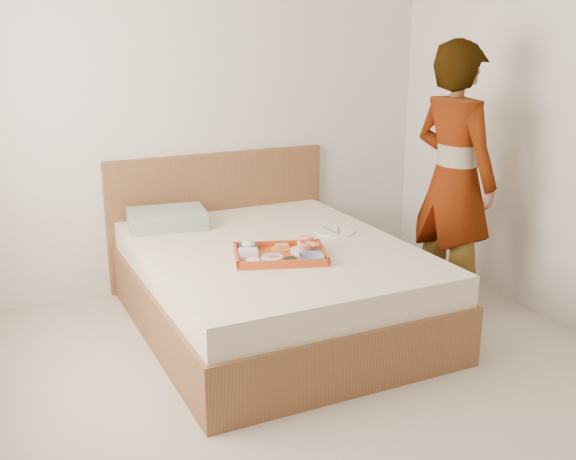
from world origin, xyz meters
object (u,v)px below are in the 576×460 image
(tray, at_px, (280,254))
(dinner_plate, at_px, (334,231))
(bed, at_px, (274,286))
(person, at_px, (454,180))

(tray, relative_size, dinner_plate, 2.03)
(bed, bearing_deg, tray, -105.48)
(bed, distance_m, tray, 0.38)
(tray, bearing_deg, dinner_plate, 48.97)
(tray, xyz_separation_m, person, (1.23, -0.00, 0.32))
(bed, relative_size, tray, 3.80)
(tray, distance_m, dinner_plate, 0.63)
(person, bearing_deg, tray, 81.80)
(tray, bearing_deg, bed, 93.28)
(tray, distance_m, person, 1.28)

